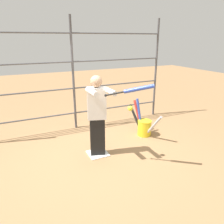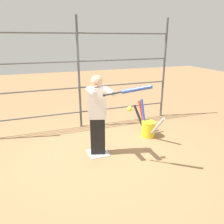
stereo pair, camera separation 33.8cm
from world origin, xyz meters
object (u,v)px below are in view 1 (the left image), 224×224
(batter, at_px, (97,114))
(baseball_bat_swinging, at_px, (135,90))
(bat_bucket, at_px, (144,126))
(softball_in_flight, at_px, (130,108))

(batter, xyz_separation_m, baseball_bat_swinging, (-0.37, 0.76, 0.61))
(batter, distance_m, baseball_bat_swinging, 1.04)
(batter, relative_size, bat_bucket, 1.66)
(baseball_bat_swinging, height_order, bat_bucket, baseball_bat_swinging)
(softball_in_flight, xyz_separation_m, bat_bucket, (-0.90, -0.86, -0.83))
(batter, bearing_deg, softball_in_flight, 137.21)
(batter, distance_m, bat_bucket, 1.59)
(baseball_bat_swinging, relative_size, softball_in_flight, 6.90)
(batter, height_order, softball_in_flight, batter)
(baseball_bat_swinging, xyz_separation_m, bat_bucket, (-1.01, -1.18, -1.26))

